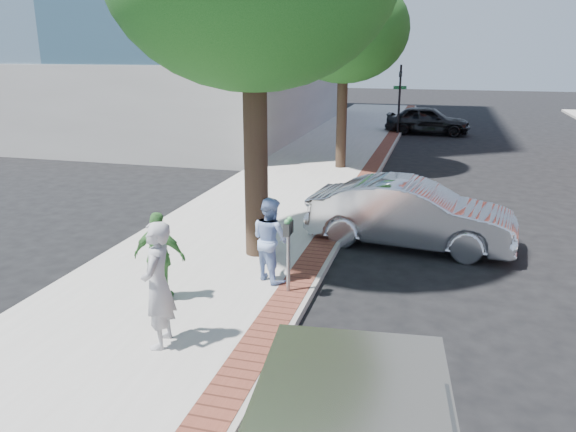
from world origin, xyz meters
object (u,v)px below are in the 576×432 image
(person_gray, at_px, (158,285))
(person_green, at_px, (160,257))
(sedan_silver, at_px, (411,214))
(parking_meter, at_px, (288,239))
(bg_car, at_px, (428,120))
(person_officer, at_px, (270,239))

(person_gray, bearing_deg, person_green, -162.65)
(person_gray, distance_m, sedan_silver, 7.09)
(parking_meter, distance_m, bg_car, 23.00)
(sedan_silver, relative_size, bg_car, 1.06)
(person_gray, height_order, sedan_silver, person_gray)
(person_officer, height_order, sedan_silver, person_officer)
(parking_meter, xyz_separation_m, person_gray, (-1.40, -2.48, -0.05))
(person_gray, height_order, person_officer, person_gray)
(bg_car, bearing_deg, sedan_silver, -177.06)
(person_officer, relative_size, sedan_silver, 0.35)
(parking_meter, bearing_deg, person_green, -156.07)
(person_green, bearing_deg, person_officer, -142.78)
(parking_meter, relative_size, bg_car, 0.32)
(sedan_silver, bearing_deg, person_green, 144.33)
(person_officer, relative_size, person_green, 1.01)
(person_officer, bearing_deg, parking_meter, 172.10)
(sedan_silver, xyz_separation_m, bg_car, (-0.23, 19.21, -0.02))
(parking_meter, xyz_separation_m, person_officer, (-0.50, 0.48, -0.20))
(parking_meter, height_order, person_green, person_green)
(person_officer, bearing_deg, bg_car, -59.96)
(person_green, xyz_separation_m, sedan_silver, (4.22, 4.68, -0.18))
(person_gray, bearing_deg, parking_meter, 140.79)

